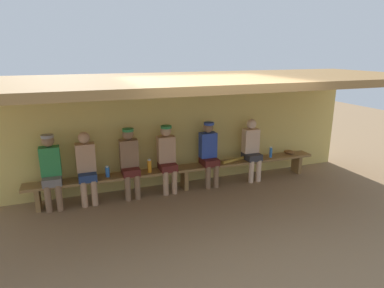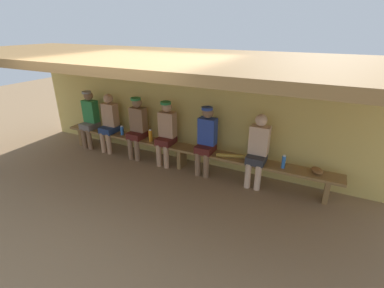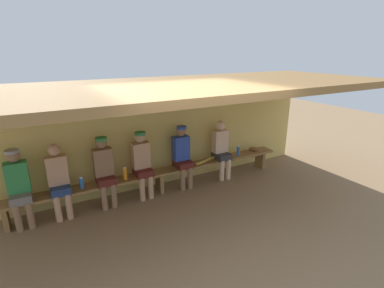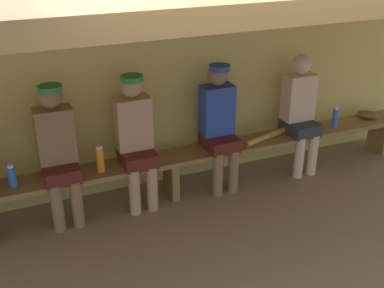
% 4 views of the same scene
% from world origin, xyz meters
% --- Properties ---
extents(ground_plane, '(24.00, 24.00, 0.00)m').
position_xyz_m(ground_plane, '(0.00, 0.00, 0.00)').
color(ground_plane, '#8C6D4C').
extents(back_wall, '(8.00, 0.20, 2.20)m').
position_xyz_m(back_wall, '(0.00, 2.00, 1.10)').
color(back_wall, '#D8BC60').
rests_on(back_wall, ground).
extents(dugout_roof, '(8.00, 2.80, 0.12)m').
position_xyz_m(dugout_roof, '(0.00, 0.70, 2.26)').
color(dugout_roof, olive).
rests_on(dugout_roof, back_wall).
extents(bench, '(6.00, 0.36, 0.46)m').
position_xyz_m(bench, '(0.00, 1.55, 0.39)').
color(bench, olive).
rests_on(bench, ground).
extents(player_leftmost, '(0.34, 0.42, 1.34)m').
position_xyz_m(player_leftmost, '(1.54, 1.55, 0.73)').
color(player_leftmost, '#333338').
rests_on(player_leftmost, ground).
extents(player_in_red, '(0.34, 0.42, 1.34)m').
position_xyz_m(player_in_red, '(-1.88, 1.55, 0.73)').
color(player_in_red, navy).
rests_on(player_in_red, ground).
extents(player_in_blue, '(0.34, 0.42, 1.34)m').
position_xyz_m(player_in_blue, '(-0.36, 1.55, 0.75)').
color(player_in_blue, '#591E19').
rests_on(player_in_blue, ground).
extents(player_rightmost, '(0.34, 0.42, 1.34)m').
position_xyz_m(player_rightmost, '(0.54, 1.55, 0.75)').
color(player_rightmost, '#591E19').
rests_on(player_rightmost, ground).
extents(player_near_post, '(0.34, 0.42, 1.34)m').
position_xyz_m(player_near_post, '(-2.48, 1.55, 0.75)').
color(player_near_post, slate).
rests_on(player_near_post, ground).
extents(player_with_sunglasses, '(0.34, 0.42, 1.34)m').
position_xyz_m(player_with_sunglasses, '(-1.09, 1.55, 0.75)').
color(player_with_sunglasses, '#591E19').
rests_on(player_with_sunglasses, ground).
extents(water_bottle_clear, '(0.08, 0.08, 0.27)m').
position_xyz_m(water_bottle_clear, '(-0.73, 1.51, 0.59)').
color(water_bottle_clear, orange).
rests_on(water_bottle_clear, bench).
extents(water_bottle_orange, '(0.06, 0.06, 0.24)m').
position_xyz_m(water_bottle_orange, '(2.01, 1.52, 0.58)').
color(water_bottle_orange, blue).
rests_on(water_bottle_orange, bench).
extents(water_bottle_blue, '(0.08, 0.08, 0.21)m').
position_xyz_m(water_bottle_blue, '(-1.52, 1.54, 0.56)').
color(water_bottle_blue, blue).
rests_on(water_bottle_blue, bench).
extents(baseball_glove_dark_brown, '(0.28, 0.29, 0.09)m').
position_xyz_m(baseball_glove_dark_brown, '(2.55, 1.58, 0.51)').
color(baseball_glove_dark_brown, brown).
rests_on(baseball_glove_dark_brown, bench).
extents(baseball_bat, '(0.80, 0.30, 0.07)m').
position_xyz_m(baseball_bat, '(1.20, 1.55, 0.49)').
color(baseball_bat, '#B28C33').
rests_on(baseball_bat, bench).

